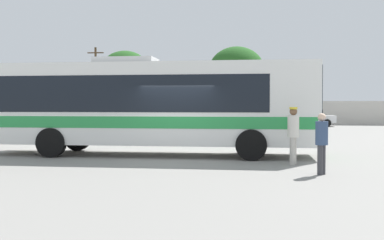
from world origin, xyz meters
The scene contains 13 objects.
ground_plane centered at (0.00, 10.00, 0.00)m, with size 300.00×300.00×0.00m, color gray.
perimeter_wall centered at (0.00, 29.39, 1.10)m, with size 80.00×0.30×2.20m, color beige.
coach_bus_white_green centered at (-1.39, 0.92, 1.90)m, with size 12.07×3.12×3.57m.
attendant_by_bus_door centered at (3.82, -0.95, 1.01)m, with size 0.45×0.45×1.78m.
passenger_waiting_on_apron centered at (4.48, -2.91, 0.92)m, with size 0.45×0.45×1.63m.
parked_car_leftmost_black centered at (-11.81, 26.39, 0.78)m, with size 4.10×2.00×1.47m.
parked_car_second_black centered at (-6.55, 25.59, 0.81)m, with size 4.38×2.01×1.54m.
parked_car_third_silver centered at (-0.67, 26.11, 0.81)m, with size 4.48×2.03×1.54m.
parked_car_rightmost_white centered at (6.19, 25.82, 0.77)m, with size 4.11×2.14×1.45m.
utility_pole_near centered at (-16.34, 32.98, 4.28)m, with size 1.80×0.28×8.19m.
roadside_tree_left centered at (-13.56, 34.84, 5.52)m, with size 5.75×5.75×7.97m.
roadside_tree_midleft centered at (-0.92, 34.38, 5.57)m, with size 5.95×5.95×8.10m.
roadside_tree_midright centered at (3.31, 34.35, 4.47)m, with size 4.07×4.07×6.22m.
Camera 1 is at (3.30, -15.52, 1.84)m, focal length 43.39 mm.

